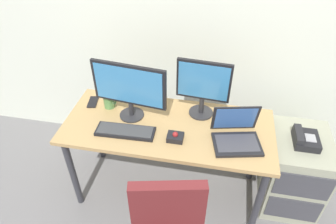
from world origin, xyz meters
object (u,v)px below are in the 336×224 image
object	(u,v)px
monitor_main	(129,88)
keyboard	(125,131)
banana	(231,118)
file_cabinet	(293,171)
coffee_mug	(109,100)
monitor_side	(203,85)
laptop	(236,134)
desk_phone	(305,139)
trackball_mouse	(175,137)
cell_phone	(93,102)

from	to	relation	value
monitor_main	keyboard	size ratio (longest dim) A/B	1.30
banana	file_cabinet	bearing A→B (deg)	-2.99
monitor_main	coffee_mug	size ratio (longest dim) A/B	4.53
file_cabinet	keyboard	distance (m)	1.34
file_cabinet	monitor_side	size ratio (longest dim) A/B	1.48
monitor_side	laptop	distance (m)	0.41
desk_phone	laptop	size ratio (longest dim) A/B	0.55
desk_phone	trackball_mouse	xyz separation A→B (m)	(-0.89, -0.23, 0.07)
banana	desk_phone	bearing A→B (deg)	-4.82
monitor_main	trackball_mouse	bearing A→B (deg)	-27.72
laptop	banana	world-z (taller)	laptop
monitor_side	cell_phone	xyz separation A→B (m)	(-0.85, -0.03, -0.25)
monitor_main	monitor_side	bearing A→B (deg)	13.95
file_cabinet	laptop	distance (m)	0.70
file_cabinet	banana	size ratio (longest dim) A/B	3.42
monitor_main	file_cabinet	bearing A→B (deg)	2.43
keyboard	monitor_side	bearing A→B (deg)	32.36
keyboard	laptop	world-z (taller)	laptop
keyboard	coffee_mug	distance (m)	0.33
desk_phone	monitor_main	xyz separation A→B (m)	(-1.25, -0.04, 0.30)
keyboard	cell_phone	xyz separation A→B (m)	(-0.35, 0.29, -0.01)
coffee_mug	cell_phone	bearing A→B (deg)	170.54
file_cabinet	cell_phone	world-z (taller)	cell_phone
coffee_mug	banana	xyz separation A→B (m)	(0.91, 0.01, -0.04)
cell_phone	banana	xyz separation A→B (m)	(1.07, -0.02, 0.02)
desk_phone	monitor_side	xyz separation A→B (m)	(-0.75, 0.09, 0.30)
keyboard	trackball_mouse	distance (m)	0.35
desk_phone	laptop	world-z (taller)	laptop
desk_phone	monitor_side	size ratio (longest dim) A/B	0.46
monitor_side	banana	distance (m)	0.32
desk_phone	coffee_mug	distance (m)	1.45
monitor_side	keyboard	distance (m)	0.63
keyboard	monitor_main	bearing A→B (deg)	92.69
banana	monitor_side	bearing A→B (deg)	168.94
coffee_mug	banana	distance (m)	0.92
file_cabinet	laptop	size ratio (longest dim) A/B	1.80
monitor_side	laptop	bearing A→B (deg)	-43.52
monitor_side	keyboard	size ratio (longest dim) A/B	1.06
trackball_mouse	coffee_mug	distance (m)	0.61
banana	cell_phone	bearing A→B (deg)	179.08
file_cabinet	coffee_mug	bearing A→B (deg)	179.21
banana	monitor_main	bearing A→B (deg)	-173.57
keyboard	trackball_mouse	world-z (taller)	trackball_mouse
monitor_main	banana	world-z (taller)	monitor_main
laptop	banana	xyz separation A→B (m)	(-0.04, 0.20, -0.03)
laptop	cell_phone	bearing A→B (deg)	168.74
monitor_main	cell_phone	xyz separation A→B (m)	(-0.34, 0.10, -0.24)
trackball_mouse	cell_phone	bearing A→B (deg)	157.79
monitor_side	monitor_main	bearing A→B (deg)	-166.05
coffee_mug	monitor_main	bearing A→B (deg)	-20.74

